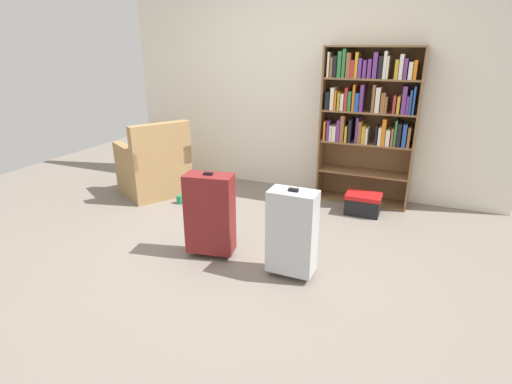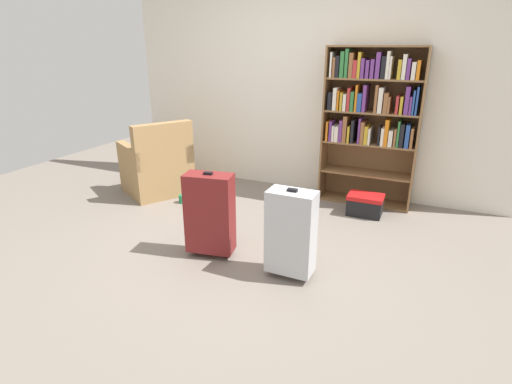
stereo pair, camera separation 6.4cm
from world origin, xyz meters
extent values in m
plane|color=slate|center=(0.00, 0.00, 0.00)|extent=(8.15, 8.15, 0.00)
cube|color=silver|center=(0.00, 1.97, 1.30)|extent=(4.66, 0.10, 2.60)
cube|color=brown|center=(0.27, 1.74, 0.86)|extent=(0.02, 0.32, 1.72)
cube|color=brown|center=(1.27, 1.74, 0.86)|extent=(0.02, 0.32, 1.72)
cube|color=brown|center=(0.77, 1.89, 0.86)|extent=(1.02, 0.02, 1.72)
cube|color=brown|center=(0.77, 1.74, 0.01)|extent=(0.98, 0.30, 0.02)
cube|color=brown|center=(0.77, 1.74, 0.35)|extent=(0.98, 0.30, 0.02)
cube|color=brown|center=(0.77, 1.74, 0.70)|extent=(0.98, 0.30, 0.02)
cube|color=brown|center=(0.77, 1.74, 1.04)|extent=(0.98, 0.30, 0.02)
cube|color=brown|center=(0.77, 1.74, 1.39)|extent=(0.98, 0.30, 0.02)
cube|color=brown|center=(0.77, 1.74, 1.71)|extent=(0.98, 0.30, 0.02)
cube|color=orange|center=(0.32, 1.71, 0.82)|extent=(0.02, 0.26, 0.21)
cube|color=#66337F|center=(0.36, 1.68, 0.82)|extent=(0.03, 0.18, 0.22)
cube|color=silver|center=(0.39, 1.68, 0.79)|extent=(0.02, 0.18, 0.17)
cube|color=silver|center=(0.43, 1.68, 0.79)|extent=(0.04, 0.19, 0.17)
cube|color=#66337F|center=(0.47, 1.71, 0.83)|extent=(0.03, 0.25, 0.24)
cube|color=brown|center=(0.52, 1.72, 0.85)|extent=(0.04, 0.27, 0.29)
cube|color=gold|center=(0.56, 1.71, 0.80)|extent=(0.02, 0.24, 0.18)
cube|color=black|center=(0.60, 1.70, 0.83)|extent=(0.03, 0.23, 0.25)
cube|color=#66337F|center=(0.67, 1.70, 0.84)|extent=(0.02, 0.22, 0.27)
cube|color=brown|center=(0.71, 1.71, 0.83)|extent=(0.04, 0.24, 0.24)
cube|color=gold|center=(0.75, 1.70, 0.80)|extent=(0.04, 0.23, 0.19)
cube|color=silver|center=(0.79, 1.70, 0.79)|extent=(0.02, 0.22, 0.17)
cube|color=black|center=(0.89, 1.68, 0.81)|extent=(0.02, 0.19, 0.20)
cube|color=silver|center=(0.92, 1.68, 0.80)|extent=(0.03, 0.18, 0.19)
cube|color=orange|center=(0.96, 1.69, 0.85)|extent=(0.04, 0.20, 0.28)
cube|color=silver|center=(1.00, 1.70, 0.79)|extent=(0.04, 0.24, 0.17)
cube|color=brown|center=(1.05, 1.68, 0.80)|extent=(0.02, 0.18, 0.19)
cube|color=#2D7238|center=(1.08, 1.72, 0.84)|extent=(0.02, 0.27, 0.27)
cube|color=black|center=(1.11, 1.70, 0.83)|extent=(0.04, 0.23, 0.24)
cube|color=#264C99|center=(1.17, 1.69, 0.83)|extent=(0.04, 0.21, 0.24)
cube|color=brown|center=(1.21, 1.69, 0.81)|extent=(0.03, 0.20, 0.21)
cube|color=black|center=(0.33, 1.71, 1.15)|extent=(0.04, 0.25, 0.19)
cube|color=silver|center=(0.39, 1.70, 1.17)|extent=(0.04, 0.23, 0.24)
cube|color=orange|center=(0.42, 1.70, 1.16)|extent=(0.02, 0.23, 0.21)
cube|color=gold|center=(0.46, 1.69, 1.15)|extent=(0.02, 0.22, 0.19)
cube|color=silver|center=(0.49, 1.72, 1.14)|extent=(0.03, 0.26, 0.18)
cube|color=#B22D2D|center=(0.53, 1.71, 1.17)|extent=(0.03, 0.26, 0.24)
cube|color=#2D7238|center=(0.57, 1.70, 1.15)|extent=(0.04, 0.23, 0.21)
cube|color=orange|center=(0.61, 1.70, 1.19)|extent=(0.02, 0.23, 0.28)
cube|color=#264C99|center=(0.65, 1.69, 1.15)|extent=(0.04, 0.20, 0.19)
cube|color=#66337F|center=(0.70, 1.71, 1.19)|extent=(0.03, 0.24, 0.28)
cube|color=brown|center=(0.82, 1.71, 1.19)|extent=(0.03, 0.24, 0.28)
cube|color=silver|center=(0.86, 1.72, 1.18)|extent=(0.04, 0.27, 0.26)
cube|color=brown|center=(0.92, 1.68, 1.15)|extent=(0.04, 0.18, 0.21)
cube|color=brown|center=(0.95, 1.70, 1.14)|extent=(0.02, 0.23, 0.17)
cube|color=#B22D2D|center=(1.03, 1.71, 1.14)|extent=(0.03, 0.25, 0.18)
cube|color=gold|center=(1.07, 1.68, 1.14)|extent=(0.03, 0.19, 0.18)
cube|color=#66337F|center=(1.12, 1.71, 1.19)|extent=(0.04, 0.26, 0.28)
cube|color=#66337F|center=(1.16, 1.69, 1.14)|extent=(0.02, 0.21, 0.18)
cube|color=#264C99|center=(1.18, 1.71, 1.17)|extent=(0.02, 0.25, 0.24)
cube|color=#264C99|center=(1.21, 1.71, 1.19)|extent=(0.02, 0.25, 0.28)
cube|color=silver|center=(0.32, 1.69, 1.52)|extent=(0.02, 0.20, 0.26)
cube|color=brown|center=(0.35, 1.70, 1.50)|extent=(0.03, 0.23, 0.20)
cube|color=black|center=(0.39, 1.72, 1.50)|extent=(0.04, 0.27, 0.22)
cube|color=#2D7238|center=(0.44, 1.72, 1.53)|extent=(0.04, 0.27, 0.26)
cube|color=#2D7238|center=(0.48, 1.69, 1.54)|extent=(0.03, 0.21, 0.29)
cube|color=brown|center=(0.53, 1.71, 1.52)|extent=(0.04, 0.25, 0.25)
cube|color=#B22D2D|center=(0.57, 1.72, 1.49)|extent=(0.04, 0.27, 0.18)
cube|color=gold|center=(0.61, 1.71, 1.52)|extent=(0.03, 0.25, 0.26)
cube|color=#66337F|center=(0.65, 1.70, 1.49)|extent=(0.03, 0.24, 0.20)
cube|color=#66337F|center=(0.70, 1.72, 1.49)|extent=(0.03, 0.27, 0.18)
cube|color=#66337F|center=(0.75, 1.70, 1.49)|extent=(0.04, 0.22, 0.19)
cube|color=#66337F|center=(0.80, 1.70, 1.52)|extent=(0.04, 0.22, 0.26)
cube|color=black|center=(0.86, 1.70, 1.51)|extent=(0.04, 0.23, 0.22)
cube|color=silver|center=(0.90, 1.68, 1.53)|extent=(0.03, 0.19, 0.27)
cube|color=silver|center=(0.92, 1.70, 1.51)|extent=(0.02, 0.24, 0.22)
cube|color=gold|center=(1.01, 1.71, 1.49)|extent=(0.03, 0.25, 0.19)
cube|color=silver|center=(1.05, 1.68, 1.52)|extent=(0.04, 0.19, 0.24)
cube|color=#66337F|center=(1.10, 1.67, 1.50)|extent=(0.03, 0.18, 0.20)
cube|color=silver|center=(1.15, 1.71, 1.48)|extent=(0.04, 0.25, 0.17)
cube|color=orange|center=(1.19, 1.70, 1.49)|extent=(0.03, 0.23, 0.19)
cube|color=#9E7A4C|center=(-1.63, 1.04, 0.20)|extent=(0.96, 0.96, 0.40)
cube|color=tan|center=(-1.63, 1.04, 0.44)|extent=(0.75, 0.73, 0.08)
cube|color=#9E7A4C|center=(-1.38, 0.89, 0.65)|extent=(0.46, 0.66, 0.50)
cube|color=#9E7A4C|center=(-1.48, 1.30, 0.51)|extent=(0.65, 0.44, 0.22)
cube|color=#9E7A4C|center=(-1.79, 0.79, 0.51)|extent=(0.65, 0.44, 0.22)
cylinder|color=#1E7F4C|center=(-1.14, 0.84, 0.05)|extent=(0.08, 0.08, 0.10)
torus|color=#1E7F4C|center=(-1.09, 0.84, 0.05)|extent=(0.06, 0.01, 0.06)
cube|color=black|center=(0.85, 1.36, 0.10)|extent=(0.36, 0.25, 0.20)
cube|color=red|center=(0.85, 1.36, 0.20)|extent=(0.37, 0.26, 0.04)
cube|color=#B7BABF|center=(0.52, -0.12, 0.38)|extent=(0.37, 0.21, 0.66)
cube|color=black|center=(0.52, -0.12, 0.72)|extent=(0.07, 0.04, 0.02)
cylinder|color=black|center=(0.39, -0.12, 0.03)|extent=(0.05, 0.05, 0.05)
cylinder|color=black|center=(0.65, -0.12, 0.03)|extent=(0.05, 0.05, 0.05)
cube|color=maroon|center=(-0.22, -0.08, 0.39)|extent=(0.43, 0.27, 0.68)
cube|color=black|center=(-0.22, -0.08, 0.74)|extent=(0.08, 0.05, 0.02)
cylinder|color=black|center=(-0.35, -0.10, 0.03)|extent=(0.06, 0.06, 0.05)
cylinder|color=black|center=(-0.08, -0.05, 0.03)|extent=(0.06, 0.06, 0.05)
camera|label=1|loc=(1.34, -2.77, 1.73)|focal=28.06mm
camera|label=2|loc=(1.40, -2.74, 1.73)|focal=28.06mm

